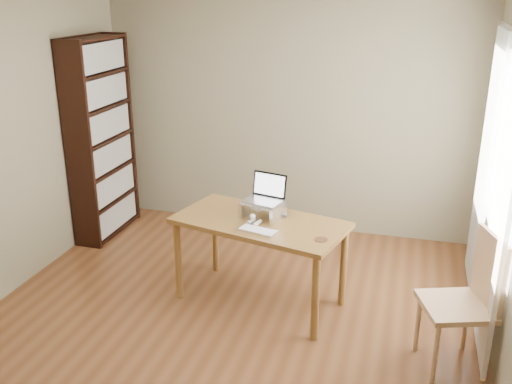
# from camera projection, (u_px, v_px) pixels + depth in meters

# --- Properties ---
(room) EXTENTS (4.04, 4.54, 2.64)m
(room) POSITION_uv_depth(u_px,v_px,m) (221.00, 176.00, 4.02)
(room) COLOR #593017
(room) RESTS_ON ground
(bookshelf) EXTENTS (0.30, 0.90, 2.10)m
(bookshelf) POSITION_uv_depth(u_px,v_px,m) (101.00, 139.00, 5.97)
(bookshelf) COLOR black
(bookshelf) RESTS_ON ground
(curtains) EXTENTS (0.03, 1.90, 2.25)m
(curtains) POSITION_uv_depth(u_px,v_px,m) (493.00, 182.00, 4.30)
(curtains) COLOR white
(curtains) RESTS_ON ground
(desk) EXTENTS (1.52, 1.01, 0.75)m
(desk) POSITION_uv_depth(u_px,v_px,m) (260.00, 231.00, 4.71)
(desk) COLOR brown
(desk) RESTS_ON ground
(laptop_stand) EXTENTS (0.32, 0.25, 0.13)m
(laptop_stand) POSITION_uv_depth(u_px,v_px,m) (263.00, 208.00, 4.72)
(laptop_stand) COLOR silver
(laptop_stand) RESTS_ON desk
(laptop) EXTENTS (0.35, 0.32, 0.22)m
(laptop) POSITION_uv_depth(u_px,v_px,m) (264.00, 194.00, 4.73)
(laptop) COLOR silver
(laptop) RESTS_ON laptop_stand
(keyboard) EXTENTS (0.32, 0.20, 0.02)m
(keyboard) POSITION_uv_depth(u_px,v_px,m) (258.00, 230.00, 4.46)
(keyboard) COLOR silver
(keyboard) RESTS_ON desk
(coaster) EXTENTS (0.10, 0.10, 0.01)m
(coaster) POSITION_uv_depth(u_px,v_px,m) (321.00, 240.00, 4.32)
(coaster) COLOR #56341D
(coaster) RESTS_ON desk
(cat) EXTENTS (0.25, 0.49, 0.16)m
(cat) POSITION_uv_depth(u_px,v_px,m) (266.00, 208.00, 4.74)
(cat) COLOR #4D473D
(cat) RESTS_ON desk
(chair) EXTENTS (0.57, 0.57, 1.01)m
(chair) POSITION_uv_depth(u_px,v_px,m) (469.00, 299.00, 3.89)
(chair) COLOR tan
(chair) RESTS_ON ground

